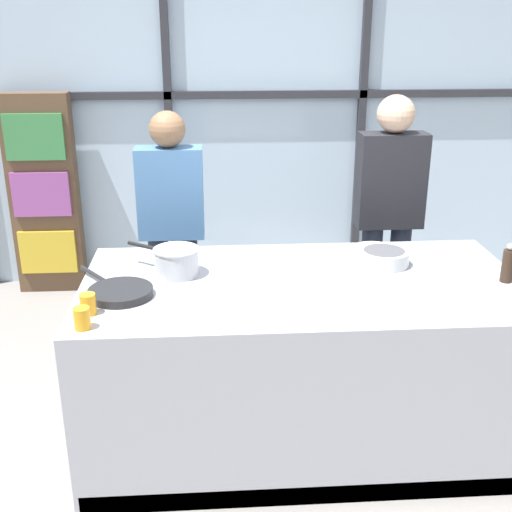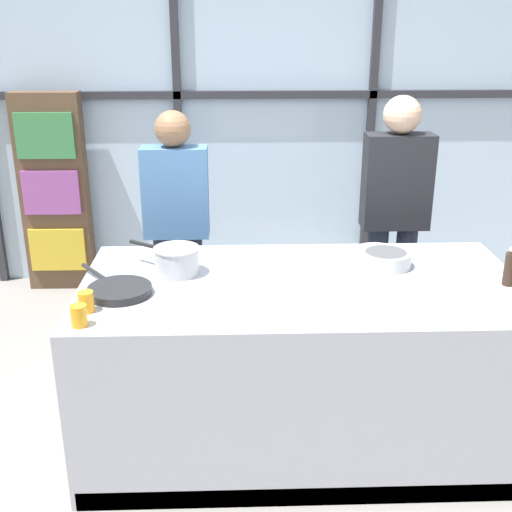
{
  "view_description": "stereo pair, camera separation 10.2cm",
  "coord_description": "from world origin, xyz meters",
  "px_view_note": "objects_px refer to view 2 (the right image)",
  "views": [
    {
      "loc": [
        -0.43,
        -2.89,
        2.12
      ],
      "look_at": [
        -0.22,
        0.1,
        0.99
      ],
      "focal_mm": 45.0,
      "sensor_mm": 36.0,
      "label": 1
    },
    {
      "loc": [
        -0.32,
        -2.9,
        2.12
      ],
      "look_at": [
        -0.22,
        0.1,
        0.99
      ],
      "focal_mm": 45.0,
      "sensor_mm": 36.0,
      "label": 2
    }
  ],
  "objects_px": {
    "juice_glass_far": "(86,302)",
    "juice_glass_near": "(79,316)",
    "spectator_far_left": "(177,219)",
    "spectator_center_left": "(395,209)",
    "frying_pan": "(119,290)",
    "white_plate": "(377,250)",
    "mixing_bowl": "(386,258)",
    "pepper_grinder": "(510,268)",
    "saucepan": "(177,260)"
  },
  "relations": [
    {
      "from": "spectator_far_left",
      "to": "juice_glass_near",
      "type": "distance_m",
      "value": 1.5
    },
    {
      "from": "frying_pan",
      "to": "white_plate",
      "type": "xyz_separation_m",
      "value": [
        1.34,
        0.53,
        -0.01
      ]
    },
    {
      "from": "frying_pan",
      "to": "pepper_grinder",
      "type": "height_order",
      "value": "pepper_grinder"
    },
    {
      "from": "spectator_center_left",
      "to": "saucepan",
      "type": "bearing_deg",
      "value": 34.2
    },
    {
      "from": "spectator_far_left",
      "to": "saucepan",
      "type": "relative_size",
      "value": 4.21
    },
    {
      "from": "mixing_bowl",
      "to": "spectator_far_left",
      "type": "bearing_deg",
      "value": 144.26
    },
    {
      "from": "white_plate",
      "to": "frying_pan",
      "type": "bearing_deg",
      "value": -158.25
    },
    {
      "from": "spectator_center_left",
      "to": "frying_pan",
      "type": "bearing_deg",
      "value": 35.98
    },
    {
      "from": "frying_pan",
      "to": "juice_glass_far",
      "type": "height_order",
      "value": "juice_glass_far"
    },
    {
      "from": "frying_pan",
      "to": "spectator_center_left",
      "type": "bearing_deg",
      "value": 35.98
    },
    {
      "from": "pepper_grinder",
      "to": "juice_glass_far",
      "type": "xyz_separation_m",
      "value": [
        -1.98,
        -0.23,
        -0.04
      ]
    },
    {
      "from": "spectator_far_left",
      "to": "saucepan",
      "type": "xyz_separation_m",
      "value": [
        0.08,
        -0.9,
        0.06
      ]
    },
    {
      "from": "white_plate",
      "to": "juice_glass_near",
      "type": "relative_size",
      "value": 2.44
    },
    {
      "from": "pepper_grinder",
      "to": "juice_glass_near",
      "type": "relative_size",
      "value": 2.1
    },
    {
      "from": "mixing_bowl",
      "to": "pepper_grinder",
      "type": "xyz_separation_m",
      "value": [
        0.54,
        -0.27,
        0.05
      ]
    },
    {
      "from": "saucepan",
      "to": "pepper_grinder",
      "type": "relative_size",
      "value": 1.9
    },
    {
      "from": "pepper_grinder",
      "to": "spectator_center_left",
      "type": "bearing_deg",
      "value": 105.12
    },
    {
      "from": "spectator_center_left",
      "to": "white_plate",
      "type": "bearing_deg",
      "value": 68.56
    },
    {
      "from": "juice_glass_far",
      "to": "spectator_far_left",
      "type": "bearing_deg",
      "value": 77.86
    },
    {
      "from": "spectator_far_left",
      "to": "pepper_grinder",
      "type": "height_order",
      "value": "spectator_far_left"
    },
    {
      "from": "spectator_far_left",
      "to": "spectator_center_left",
      "type": "xyz_separation_m",
      "value": [
        1.4,
        0.0,
        0.05
      ]
    },
    {
      "from": "frying_pan",
      "to": "mixing_bowl",
      "type": "relative_size",
      "value": 1.79
    },
    {
      "from": "spectator_far_left",
      "to": "spectator_center_left",
      "type": "relative_size",
      "value": 0.95
    },
    {
      "from": "frying_pan",
      "to": "mixing_bowl",
      "type": "bearing_deg",
      "value": 13.26
    },
    {
      "from": "spectator_center_left",
      "to": "pepper_grinder",
      "type": "relative_size",
      "value": 8.41
    },
    {
      "from": "white_plate",
      "to": "juice_glass_near",
      "type": "height_order",
      "value": "juice_glass_near"
    },
    {
      "from": "spectator_center_left",
      "to": "pepper_grinder",
      "type": "height_order",
      "value": "spectator_center_left"
    },
    {
      "from": "saucepan",
      "to": "pepper_grinder",
      "type": "height_order",
      "value": "pepper_grinder"
    },
    {
      "from": "spectator_center_left",
      "to": "spectator_far_left",
      "type": "bearing_deg",
      "value": 0.0
    },
    {
      "from": "spectator_far_left",
      "to": "juice_glass_far",
      "type": "distance_m",
      "value": 1.36
    },
    {
      "from": "mixing_bowl",
      "to": "pepper_grinder",
      "type": "height_order",
      "value": "pepper_grinder"
    },
    {
      "from": "spectator_center_left",
      "to": "pepper_grinder",
      "type": "xyz_separation_m",
      "value": [
        0.3,
        -1.1,
        0.03
      ]
    },
    {
      "from": "spectator_center_left",
      "to": "juice_glass_far",
      "type": "relative_size",
      "value": 17.66
    },
    {
      "from": "spectator_center_left",
      "to": "juice_glass_near",
      "type": "bearing_deg",
      "value": 41.14
    },
    {
      "from": "mixing_bowl",
      "to": "pepper_grinder",
      "type": "distance_m",
      "value": 0.61
    },
    {
      "from": "spectator_far_left",
      "to": "spectator_center_left",
      "type": "distance_m",
      "value": 1.4
    },
    {
      "from": "mixing_bowl",
      "to": "juice_glass_far",
      "type": "xyz_separation_m",
      "value": [
        -1.44,
        -0.5,
        0.0
      ]
    },
    {
      "from": "spectator_center_left",
      "to": "saucepan",
      "type": "height_order",
      "value": "spectator_center_left"
    },
    {
      "from": "juice_glass_far",
      "to": "juice_glass_near",
      "type": "bearing_deg",
      "value": -90.0
    },
    {
      "from": "saucepan",
      "to": "juice_glass_far",
      "type": "bearing_deg",
      "value": -129.92
    },
    {
      "from": "spectator_center_left",
      "to": "juice_glass_near",
      "type": "relative_size",
      "value": 17.66
    },
    {
      "from": "saucepan",
      "to": "juice_glass_far",
      "type": "relative_size",
      "value": 3.99
    },
    {
      "from": "mixing_bowl",
      "to": "juice_glass_far",
      "type": "bearing_deg",
      "value": -160.77
    },
    {
      "from": "frying_pan",
      "to": "pepper_grinder",
      "type": "bearing_deg",
      "value": 1.39
    },
    {
      "from": "juice_glass_far",
      "to": "mixing_bowl",
      "type": "bearing_deg",
      "value": 19.23
    },
    {
      "from": "white_plate",
      "to": "juice_glass_near",
      "type": "distance_m",
      "value": 1.68
    },
    {
      "from": "juice_glass_near",
      "to": "frying_pan",
      "type": "bearing_deg",
      "value": 71.43
    },
    {
      "from": "juice_glass_near",
      "to": "juice_glass_far",
      "type": "height_order",
      "value": "same"
    },
    {
      "from": "frying_pan",
      "to": "juice_glass_near",
      "type": "height_order",
      "value": "juice_glass_near"
    },
    {
      "from": "pepper_grinder",
      "to": "juice_glass_near",
      "type": "bearing_deg",
      "value": -169.31
    }
  ]
}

